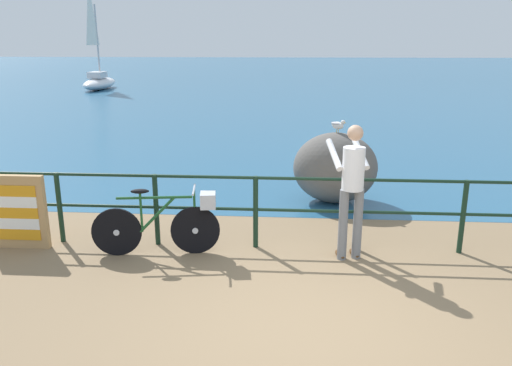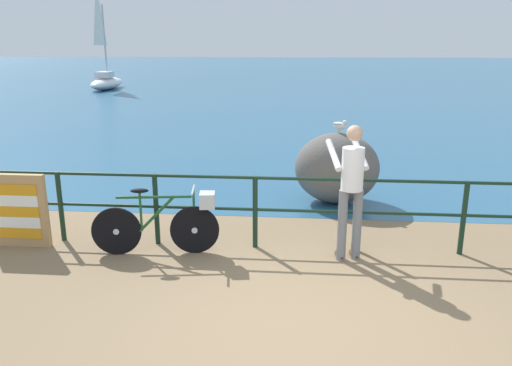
% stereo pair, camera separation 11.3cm
% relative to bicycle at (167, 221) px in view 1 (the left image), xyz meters
% --- Properties ---
extents(ground_plane, '(120.00, 120.00, 0.10)m').
position_rel_bicycle_xyz_m(ground_plane, '(1.85, 18.30, -0.51)').
color(ground_plane, '#846B4C').
extents(sea_surface, '(120.00, 90.00, 0.01)m').
position_rel_bicycle_xyz_m(sea_surface, '(1.85, 46.58, -0.46)').
color(sea_surface, '#285B7F').
rests_on(sea_surface, ground_plane).
extents(promenade_railing, '(9.80, 0.07, 1.02)m').
position_rel_bicycle_xyz_m(promenade_railing, '(1.85, 0.33, 0.17)').
color(promenade_railing, black).
rests_on(promenade_railing, ground_plane).
extents(bicycle, '(1.69, 0.48, 0.92)m').
position_rel_bicycle_xyz_m(bicycle, '(0.00, 0.00, 0.00)').
color(bicycle, black).
rests_on(bicycle, ground_plane).
extents(person_at_railing, '(0.55, 0.68, 1.78)m').
position_rel_bicycle_xyz_m(person_at_railing, '(2.41, 0.05, 0.53)').
color(person_at_railing, slate).
rests_on(person_at_railing, ground_plane).
extents(folded_deckchair_stack, '(0.84, 0.10, 1.04)m').
position_rel_bicycle_xyz_m(folded_deckchair_stack, '(-2.11, 0.08, 0.06)').
color(folded_deckchair_stack, tan).
rests_on(folded_deckchair_stack, ground_plane).
extents(breakwater_boulder_main, '(1.48, 1.20, 1.25)m').
position_rel_bicycle_xyz_m(breakwater_boulder_main, '(2.41, 2.50, 0.16)').
color(breakwater_boulder_main, '#605B56').
rests_on(breakwater_boulder_main, ground).
extents(seagull, '(0.28, 0.29, 0.23)m').
position_rel_bicycle_xyz_m(seagull, '(2.43, 2.52, 0.92)').
color(seagull, gold).
rests_on(seagull, breakwater_boulder_main).
extents(sailboat, '(1.49, 4.45, 6.16)m').
position_rel_bicycle_xyz_m(sailboat, '(-10.01, 23.76, 0.24)').
color(sailboat, white).
rests_on(sailboat, sea_surface).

